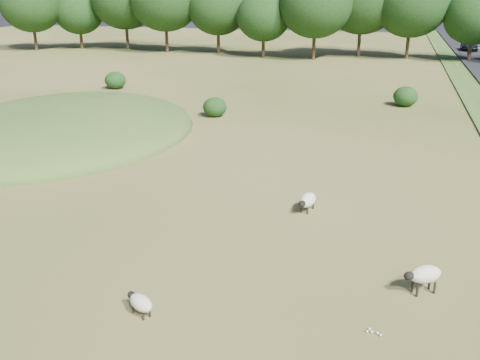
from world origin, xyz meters
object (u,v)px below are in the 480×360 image
at_px(sheep_3, 307,200).
at_px(car_1, 476,33).
at_px(sheep_1, 140,302).
at_px(car_4, 469,46).
at_px(sheep_4, 424,275).

relative_size(sheep_3, car_1, 0.28).
bearing_deg(car_1, sheep_3, 79.04).
xyz_separation_m(sheep_1, car_1, (20.31, 96.11, 0.58)).
height_order(sheep_3, car_1, car_1).
xyz_separation_m(sheep_1, car_4, (16.51, 72.07, 0.47)).
bearing_deg(sheep_3, car_4, -178.70).
xyz_separation_m(sheep_1, sheep_4, (7.80, 3.38, 0.25)).
height_order(sheep_1, sheep_3, sheep_3).
bearing_deg(sheep_4, sheep_1, -9.30).
height_order(sheep_1, sheep_4, sheep_4).
xyz_separation_m(sheep_3, car_4, (13.12, 63.34, 0.38)).
bearing_deg(car_4, sheep_3, -101.70).
bearing_deg(car_1, sheep_4, 82.32).
height_order(sheep_3, sheep_4, sheep_4).
bearing_deg(sheep_4, sheep_3, -83.27).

